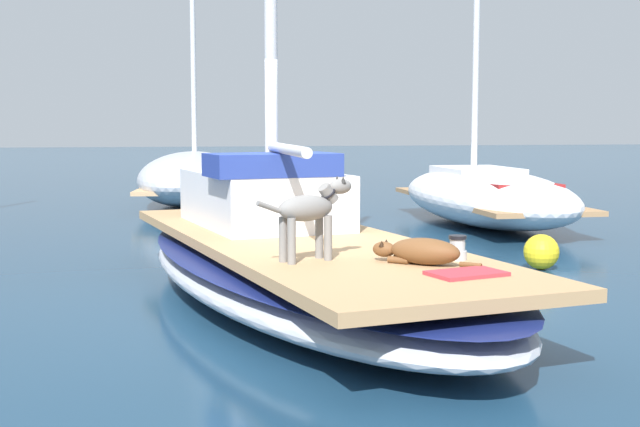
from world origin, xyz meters
The scene contains 10 objects.
ground_plane centered at (0.00, 0.00, 0.00)m, with size 120.00×120.00×0.00m, color navy.
sailboat_main centered at (0.00, 0.00, 0.34)m, with size 3.86×7.58×0.66m.
cabin_house centered at (-0.23, 1.09, 1.01)m, with size 1.80×2.46×0.84m.
dog_grey centered at (-0.17, -1.44, 1.08)m, with size 0.89×0.45×0.70m.
dog_brown centered at (0.68, -1.80, 0.77)m, with size 0.78×0.68×0.22m.
deck_winch centered at (1.06, -1.65, 0.76)m, with size 0.16×0.16×0.21m.
deck_towel centered at (0.87, -2.36, 0.68)m, with size 0.56×0.36×0.03m, color #C6333D.
moored_boat_starboard_side centered at (4.38, 5.95, 0.54)m, with size 2.25×5.91×5.86m.
moored_boat_far_astern centered at (-0.59, 11.00, 0.61)m, with size 3.15×6.43×6.18m.
mooring_buoy centered at (3.27, 1.36, 0.22)m, with size 0.44×0.44×0.44m, color yellow.
Camera 1 is at (-1.45, -8.43, 1.81)m, focal length 48.04 mm.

